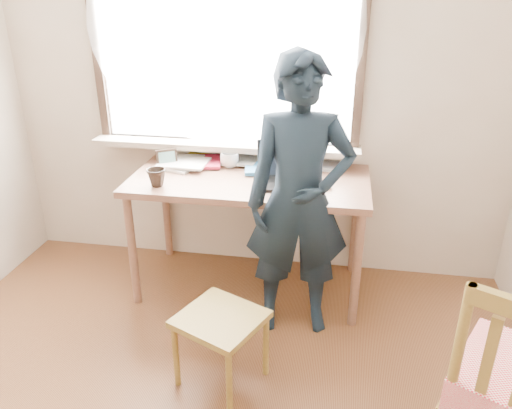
% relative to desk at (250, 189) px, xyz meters
% --- Properties ---
extents(room_shell, '(3.52, 4.02, 2.61)m').
position_rel_desk_xyz_m(room_shell, '(-0.05, -1.43, 0.91)').
color(room_shell, '#BCAC98').
rests_on(room_shell, ground).
extents(desk, '(1.52, 0.76, 0.81)m').
position_rel_desk_xyz_m(desk, '(0.00, 0.00, 0.00)').
color(desk, brown).
rests_on(desk, ground).
extents(laptop, '(0.42, 0.37, 0.25)m').
position_rel_desk_xyz_m(laptop, '(0.24, -0.03, 0.14)').
color(laptop, black).
rests_on(laptop, desk).
extents(mug_white, '(0.17, 0.17, 0.10)m').
position_rel_desk_xyz_m(mug_white, '(-0.17, 0.17, 0.13)').
color(mug_white, white).
rests_on(mug_white, desk).
extents(mug_dark, '(0.16, 0.16, 0.11)m').
position_rel_desk_xyz_m(mug_dark, '(-0.53, -0.24, 0.14)').
color(mug_dark, black).
rests_on(mug_dark, desk).
extents(mouse, '(0.09, 0.06, 0.03)m').
position_rel_desk_xyz_m(mouse, '(0.49, -0.10, 0.10)').
color(mouse, black).
rests_on(mouse, desk).
extents(desk_clutter, '(0.85, 0.54, 0.03)m').
position_rel_desk_xyz_m(desk_clutter, '(-0.13, 0.17, 0.10)').
color(desk_clutter, '#BB223E').
rests_on(desk_clutter, desk).
extents(book_a, '(0.20, 0.26, 0.02)m').
position_rel_desk_xyz_m(book_a, '(-0.36, 0.25, 0.10)').
color(book_a, white).
rests_on(book_a, desk).
extents(book_b, '(0.17, 0.22, 0.02)m').
position_rel_desk_xyz_m(book_b, '(0.44, 0.29, 0.09)').
color(book_b, white).
rests_on(book_b, desk).
extents(picture_frame, '(0.13, 0.08, 0.11)m').
position_rel_desk_xyz_m(picture_frame, '(-0.59, 0.10, 0.14)').
color(picture_frame, black).
rests_on(picture_frame, desk).
extents(work_chair, '(0.52, 0.51, 0.41)m').
position_rel_desk_xyz_m(work_chair, '(0.01, -0.92, -0.39)').
color(work_chair, olive).
rests_on(work_chair, ground).
extents(person, '(0.66, 0.49, 1.66)m').
position_rel_desk_xyz_m(person, '(0.35, -0.36, 0.10)').
color(person, black).
rests_on(person, ground).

